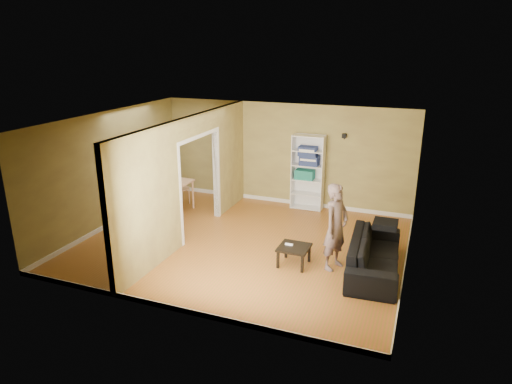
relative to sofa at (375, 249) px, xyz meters
The scene contains 15 objects.
room_shell 2.85m from the sofa, behind, with size 6.50×6.50×6.50m.
partition 4.00m from the sofa, behind, with size 0.22×5.50×2.60m, color olive, non-canonical shape.
wall_speaker 3.50m from the sofa, 112.24° to the left, with size 0.10×0.10×0.10m, color black.
sofa is the anchor object (origin of this frame).
person 0.90m from the sofa, 168.92° to the right, with size 0.55×0.70×1.92m, color slate.
bookshelf 3.53m from the sofa, 125.40° to the left, with size 0.79×0.35×1.89m.
paper_box_teal 3.53m from the sofa, 126.85° to the left, with size 0.46×0.30×0.24m, color teal.
paper_box_navy_b 3.54m from the sofa, 125.48° to the left, with size 0.46×0.30×0.24m, color #191A52.
paper_box_navy_c 3.62m from the sofa, 126.09° to the left, with size 0.45×0.29×0.23m, color #16124D.
coffee_table 1.48m from the sofa, 168.02° to the right, with size 0.57×0.57×0.38m.
game_controller 1.58m from the sofa, 169.88° to the right, with size 0.15×0.04×0.03m, color white.
dining_table 5.48m from the sofa, 164.97° to the left, with size 1.22×0.82×0.77m.
chair_left 6.13m from the sofa, 167.15° to the left, with size 0.41×0.41×0.88m, color tan, non-canonical shape.
chair_near 5.30m from the sofa, behind, with size 0.42×0.42×0.92m, color tan, non-canonical shape.
chair_far 5.52m from the sofa, 159.33° to the left, with size 0.42×0.42×0.91m, color tan, non-canonical shape.
Camera 1 is at (3.39, -8.09, 4.03)m, focal length 32.00 mm.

